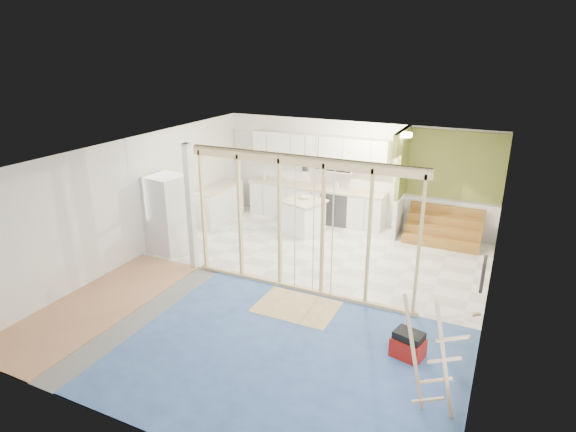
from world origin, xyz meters
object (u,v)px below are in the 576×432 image
at_px(ladder, 433,358).
at_px(toolbox, 408,345).
at_px(island, 303,217).
at_px(fridge, 168,214).

bearing_deg(ladder, toolbox, 93.04).
distance_m(island, toolbox, 5.16).
bearing_deg(fridge, toolbox, -8.77).
xyz_separation_m(fridge, ladder, (6.11, -2.72, -0.03)).
xyz_separation_m(fridge, island, (2.25, 2.25, -0.44)).
relative_size(island, toolbox, 2.10).
distance_m(fridge, island, 3.22).
xyz_separation_m(toolbox, ladder, (0.47, -1.07, 0.63)).
xyz_separation_m(island, toolbox, (3.38, -3.89, -0.22)).
distance_m(fridge, toolbox, 5.91).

